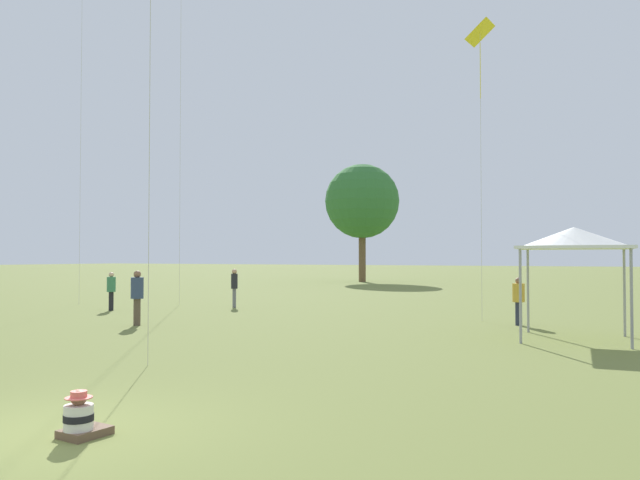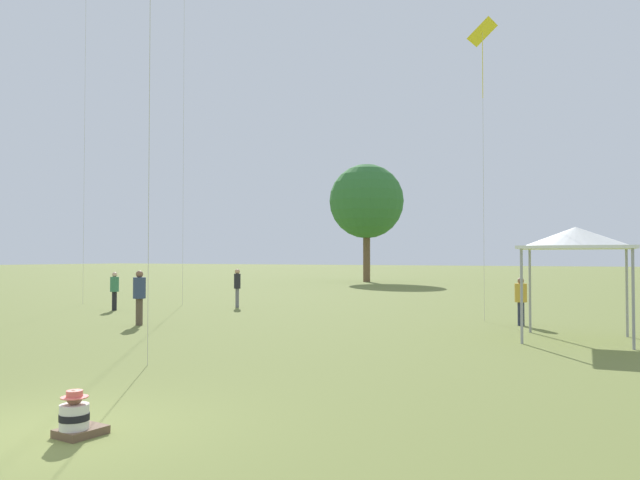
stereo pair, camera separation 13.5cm
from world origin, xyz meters
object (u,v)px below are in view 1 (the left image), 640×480
Objects in this scene: person_standing_3 at (137,293)px; person_standing_4 at (519,297)px; kite_4 at (480,42)px; canopy_tent at (574,239)px; distant_tree_1 at (362,202)px; seated_toddler at (80,419)px; person_standing_2 at (111,288)px; person_standing_1 at (234,284)px.

person_standing_3 is 1.14× the size of person_standing_4.
kite_4 is at bearing 9.06° from person_standing_4.
canopy_tent is at bearing 91.64° from kite_4.
person_standing_4 is at bearing 108.74° from kite_4.
canopy_tent is (1.91, -2.90, 1.78)m from person_standing_4.
distant_tree_1 reaches higher than canopy_tent.
seated_toddler is at bearing 120.94° from person_standing_4.
person_standing_2 is at bearing 47.63° from person_standing_4.
person_standing_4 is at bearing -58.73° from distant_tree_1.
person_standing_1 is 13.89m from kite_4.
person_standing_1 is 0.55× the size of canopy_tent.
person_standing_1 is 0.16× the size of distant_tree_1.
person_standing_4 is at bearing 62.33° from person_standing_2.
seated_toddler is 0.06× the size of distant_tree_1.
seated_toddler is 18.74m from person_standing_2.
person_standing_3 is 13.20m from canopy_tent.
distant_tree_1 reaches higher than person_standing_4.
person_standing_3 is 0.17× the size of distant_tree_1.
kite_4 is 33.57m from distant_tree_1.
distant_tree_1 is at bearing 121.46° from canopy_tent.
seated_toddler is 13.39m from canopy_tent.
seated_toddler is at bearing 9.99° from person_standing_2.
kite_4 is at bearing 131.05° from canopy_tent.
seated_toddler is 0.33× the size of person_standing_3.
person_standing_1 is 7.37m from person_standing_3.
person_standing_3 is 0.17× the size of kite_4.
person_standing_1 is at bearing 124.32° from seated_toddler.
person_standing_2 is 0.52× the size of canopy_tent.
distant_tree_1 is (-20.02, 32.72, 4.39)m from canopy_tent.
person_standing_2 is (-3.58, -3.59, -0.09)m from person_standing_1.
person_standing_4 reaches higher than seated_toddler.
person_standing_4 is 35.42m from distant_tree_1.
kite_4 is at bearing -136.44° from person_standing_3.
person_standing_2 is at bearing -28.83° from kite_4.
person_standing_3 is 0.58× the size of canopy_tent.
person_standing_1 is 1.09× the size of person_standing_4.
seated_toddler is at bearing -110.42° from canopy_tent.
seated_toddler is 0.38× the size of person_standing_4.
person_standing_2 is at bearing -138.17° from person_standing_1.
canopy_tent is at bearing 52.23° from person_standing_2.
person_standing_3 reaches higher than person_standing_2.
distant_tree_1 reaches higher than person_standing_3.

